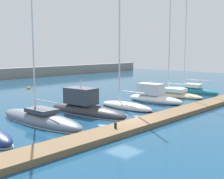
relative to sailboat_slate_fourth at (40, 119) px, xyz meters
The scene contains 10 objects.
ground_plane 7.13m from the sailboat_slate_fourth, 46.90° to the right, with size 120.00×120.00×0.00m, color navy.
dock_pier 8.39m from the sailboat_slate_fourth, 54.55° to the right, with size 44.84×2.24×0.41m, color brown.
sailboat_slate_fourth is the anchor object (origin of this frame).
motorboat_charcoal_fifth 5.09m from the sailboat_slate_fourth, ahead, with size 3.44×9.45×3.67m.
sailboat_ivory_sixth 9.75m from the sailboat_slate_fourth, ahead, with size 2.02×6.61×14.11m.
motorboat_white_seventh 14.90m from the sailboat_slate_fourth, ahead, with size 2.64×7.19×3.03m.
sailboat_sand_eighth 20.26m from the sailboat_slate_fourth, ahead, with size 3.19×8.26×15.09m.
sailboat_teal_ninth 24.64m from the sailboat_slate_fourth, ahead, with size 2.42×8.35×18.35m.
mooring_buoy_orange 23.43m from the sailboat_slate_fourth, 61.41° to the left, with size 0.70×0.70×0.70m, color orange.
dock_bollard 7.12m from the sailboat_slate_fourth, 73.82° to the right, with size 0.20×0.20×0.44m, color black.
Camera 1 is at (-18.27, -15.85, 6.04)m, focal length 47.21 mm.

